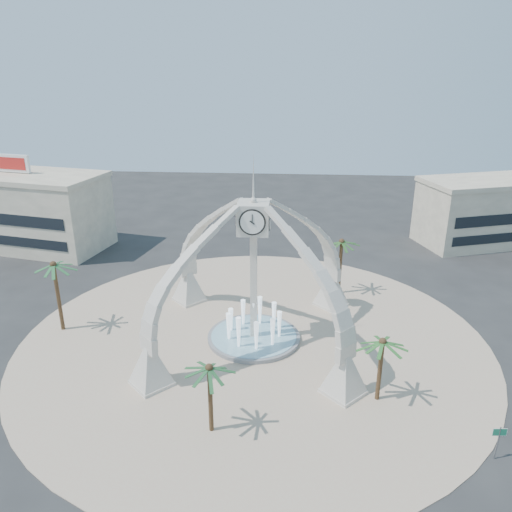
# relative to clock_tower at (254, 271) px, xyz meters

# --- Properties ---
(ground) EXTENTS (140.00, 140.00, 0.00)m
(ground) POSITION_rel_clock_tower_xyz_m (0.00, 0.00, -6.49)
(ground) COLOR #282828
(ground) RESTS_ON ground
(plaza) EXTENTS (40.00, 40.00, 0.06)m
(plaza) POSITION_rel_clock_tower_xyz_m (0.00, 0.00, -6.46)
(plaza) COLOR tan
(plaza) RESTS_ON ground
(clock_tower) EXTENTS (17.94, 17.94, 16.30)m
(clock_tower) POSITION_rel_clock_tower_xyz_m (0.00, 0.00, 0.00)
(clock_tower) COLOR beige
(clock_tower) RESTS_ON ground
(fountain) EXTENTS (8.00, 8.00, 3.62)m
(fountain) POSITION_rel_clock_tower_xyz_m (0.00, 0.00, -6.20)
(fountain) COLOR gray
(fountain) RESTS_ON ground
(building_nw) EXTENTS (23.75, 13.73, 11.90)m
(building_nw) POSITION_rel_clock_tower_xyz_m (-32.00, 22.00, -1.66)
(building_nw) COLOR beige
(building_nw) RESTS_ON ground
(building_ne) EXTENTS (21.87, 14.17, 8.60)m
(building_ne) POSITION_rel_clock_tower_xyz_m (30.00, 28.00, -2.18)
(building_ne) COLOR beige
(building_ne) RESTS_ON ground
(palm_east) EXTENTS (4.25, 4.25, 5.36)m
(palm_east) POSITION_rel_clock_tower_xyz_m (9.43, -7.59, -1.82)
(palm_east) COLOR brown
(palm_east) RESTS_ON ground
(palm_west) EXTENTS (4.62, 4.62, 7.02)m
(palm_west) POSITION_rel_clock_tower_xyz_m (-17.28, 0.44, -0.27)
(palm_west) COLOR brown
(palm_west) RESTS_ON ground
(palm_north) EXTENTS (3.64, 3.64, 6.41)m
(palm_north) POSITION_rel_clock_tower_xyz_m (8.09, 10.01, -0.85)
(palm_north) COLOR brown
(palm_north) RESTS_ON ground
(palm_south) EXTENTS (3.34, 3.34, 5.43)m
(palm_south) POSITION_rel_clock_tower_xyz_m (-1.84, -11.69, -1.74)
(palm_south) COLOR brown
(palm_south) RESTS_ON ground
(street_sign) EXTENTS (0.87, 0.09, 2.37)m
(street_sign) POSITION_rel_clock_tower_xyz_m (15.68, -12.88, -4.79)
(street_sign) COLOR slate
(street_sign) RESTS_ON ground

